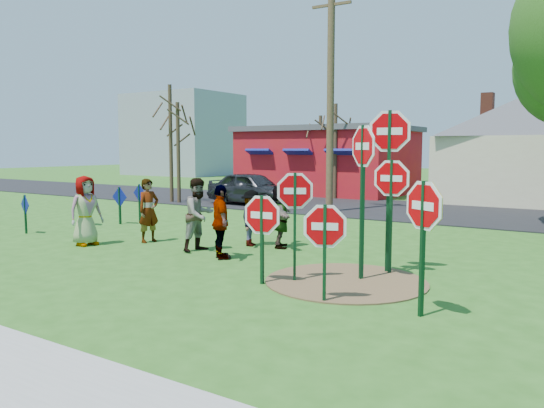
{
  "coord_description": "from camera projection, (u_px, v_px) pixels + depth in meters",
  "views": [
    {
      "loc": [
        8.85,
        -10.41,
        2.63
      ],
      "look_at": [
        1.35,
        1.18,
        1.18
      ],
      "focal_mm": 35.0,
      "sensor_mm": 36.0,
      "label": 1
    }
  ],
  "objects": [
    {
      "name": "cream_house",
      "position": [
        534.0,
        142.0,
        25.5
      ],
      "size": [
        9.4,
        9.4,
        6.5
      ],
      "color": "beige",
      "rests_on": "ground"
    },
    {
      "name": "suv",
      "position": [
        252.0,
        188.0,
        24.5
      ],
      "size": [
        4.57,
        2.11,
        1.52
      ],
      "primitive_type": "imported",
      "rotation": [
        0.0,
        0.0,
        1.5
      ],
      "color": "#303035",
      "rests_on": "road"
    },
    {
      "name": "stop_sign_e",
      "position": [
        325.0,
        233.0,
        9.0
      ],
      "size": [
        0.96,
        0.4,
        1.83
      ],
      "rotation": [
        0.0,
        0.0,
        0.38
      ],
      "color": "#0E361C",
      "rests_on": "ground"
    },
    {
      "name": "person_e",
      "position": [
        221.0,
        222.0,
        12.57
      ],
      "size": [
        1.08,
        1.01,
        1.78
      ],
      "primitive_type": "imported",
      "rotation": [
        0.0,
        0.0,
        2.44
      ],
      "color": "#50315B",
      "rests_on": "ground"
    },
    {
      "name": "utility_pole",
      "position": [
        331.0,
        90.0,
        21.41
      ],
      "size": [
        2.32,
        0.29,
        9.48
      ],
      "rotation": [
        0.0,
        0.0,
        0.03
      ],
      "color": "#4C3823",
      "rests_on": "ground"
    },
    {
      "name": "person_f",
      "position": [
        281.0,
        216.0,
        14.07
      ],
      "size": [
        1.22,
        1.6,
        1.68
      ],
      "primitive_type": "imported",
      "rotation": [
        0.0,
        0.0,
        2.1
      ],
      "color": "#1B4C21",
      "rests_on": "ground"
    },
    {
      "name": "stop_sign_g",
      "position": [
        295.0,
        202.0,
        10.36
      ],
      "size": [
        0.84,
        0.54,
        2.3
      ],
      "rotation": [
        0.0,
        0.0,
        0.57
      ],
      "color": "#0E361C",
      "rests_on": "ground"
    },
    {
      "name": "stop_sign_a",
      "position": [
        262.0,
        221.0,
        10.22
      ],
      "size": [
        1.04,
        0.14,
        1.88
      ],
      "rotation": [
        0.0,
        0.0,
        0.12
      ],
      "color": "#0E361C",
      "rests_on": "ground"
    },
    {
      "name": "blue_diamond_a",
      "position": [
        25.0,
        210.0,
        16.36
      ],
      "size": [
        0.62,
        0.15,
        1.21
      ],
      "rotation": [
        0.0,
        0.0,
        -0.21
      ],
      "color": "#0E361C",
      "rests_on": "ground"
    },
    {
      "name": "road",
      "position": [
        374.0,
        208.0,
        23.35
      ],
      "size": [
        120.0,
        7.5,
        0.04
      ],
      "primitive_type": "cube",
      "color": "black",
      "rests_on": "ground"
    },
    {
      "name": "stop_sign_d",
      "position": [
        391.0,
        188.0,
        10.97
      ],
      "size": [
        1.04,
        0.07,
        2.54
      ],
      "rotation": [
        0.0,
        0.0,
        0.04
      ],
      "color": "#0E361C",
      "rests_on": "ground"
    },
    {
      "name": "bare_tree_west",
      "position": [
        178.0,
        138.0,
        25.25
      ],
      "size": [
        1.8,
        1.8,
        4.81
      ],
      "color": "#382819",
      "rests_on": "ground"
    },
    {
      "name": "blue_diamond_d",
      "position": [
        139.0,
        199.0,
        18.76
      ],
      "size": [
        0.64,
        0.09,
        1.38
      ],
      "rotation": [
        0.0,
        0.0,
        -0.11
      ],
      "color": "#0E361C",
      "rests_on": "ground"
    },
    {
      "name": "person_a",
      "position": [
        86.0,
        211.0,
        14.38
      ],
      "size": [
        0.74,
        1.01,
        1.9
      ],
      "primitive_type": "imported",
      "rotation": [
        0.0,
        0.0,
        1.42
      ],
      "color": "#363F84",
      "rests_on": "ground"
    },
    {
      "name": "person_d",
      "position": [
        251.0,
        218.0,
        14.31
      ],
      "size": [
        0.82,
        1.1,
        1.51
      ],
      "primitive_type": "imported",
      "rotation": [
        0.0,
        0.0,
        1.87
      ],
      "color": "#35363A",
      "rests_on": "ground"
    },
    {
      "name": "bare_tree_mid",
      "position": [
        170.0,
        127.0,
        25.57
      ],
      "size": [
        1.8,
        1.8,
        5.68
      ],
      "color": "#382819",
      "rests_on": "ground"
    },
    {
      "name": "bare_tree_extra",
      "position": [
        320.0,
        145.0,
        27.97
      ],
      "size": [
        1.8,
        1.8,
        4.35
      ],
      "color": "#382819",
      "rests_on": "ground"
    },
    {
      "name": "ground",
      "position": [
        204.0,
        250.0,
        13.75
      ],
      "size": [
        120.0,
        120.0,
        0.0
      ],
      "primitive_type": "plane",
      "color": "#285B1A",
      "rests_on": "ground"
    },
    {
      "name": "distant_building",
      "position": [
        183.0,
        135.0,
        53.51
      ],
      "size": [
        10.0,
        8.0,
        8.0
      ],
      "primitive_type": "cube",
      "color": "#8C939E",
      "rests_on": "ground"
    },
    {
      "name": "person_c",
      "position": [
        199.0,
        215.0,
        13.58
      ],
      "size": [
        0.83,
        1.0,
        1.88
      ],
      "primitive_type": "imported",
      "rotation": [
        0.0,
        0.0,
        1.44
      ],
      "color": "brown",
      "rests_on": "ground"
    },
    {
      "name": "bare_tree_east",
      "position": [
        335.0,
        138.0,
        27.28
      ],
      "size": [
        1.8,
        1.8,
        4.92
      ],
      "color": "#382819",
      "rests_on": "ground"
    },
    {
      "name": "red_building",
      "position": [
        329.0,
        160.0,
        31.54
      ],
      "size": [
        9.4,
        7.69,
        3.9
      ],
      "color": "#A7101F",
      "rests_on": "ground"
    },
    {
      "name": "stop_sign_f",
      "position": [
        423.0,
        215.0,
        8.17
      ],
      "size": [
        0.93,
        0.54,
        2.28
      ],
      "rotation": [
        0.0,
        0.0,
        -0.52
      ],
      "color": "#0E361C",
      "rests_on": "ground"
    },
    {
      "name": "stop_sign_c",
      "position": [
        363.0,
        166.0,
        10.4
      ],
      "size": [
        0.93,
        0.68,
        3.24
      ],
      "rotation": [
        0.0,
        0.0,
        -0.63
      ],
      "color": "#0E361C",
      "rests_on": "ground"
    },
    {
      "name": "dirt_patch",
      "position": [
        346.0,
        281.0,
        10.48
      ],
      "size": [
        3.2,
        3.2,
        0.03
      ],
      "primitive_type": "cylinder",
      "color": "brown",
      "rests_on": "ground"
    },
    {
      "name": "person_b",
      "position": [
        149.0,
        211.0,
        14.85
      ],
      "size": [
        0.52,
        0.71,
        1.79
      ],
      "primitive_type": "imported",
      "rotation": [
        0.0,
        0.0,
        1.42
      ],
      "color": "#2B7C64",
      "rests_on": "ground"
    },
    {
      "name": "blue_diamond_b",
      "position": [
        80.0,
        198.0,
        18.0
      ],
      "size": [
        0.69,
        0.26,
        1.55
      ],
      "rotation": [
        0.0,
        0.0,
        -0.34
      ],
      "color": "#0E361C",
      "rests_on": "ground"
    },
    {
      "name": "blue_diamond_c",
      "position": [
        120.0,
        201.0,
        18.44
      ],
      "size": [
        0.72,
        0.07,
        1.31
      ],
      "rotation": [
        0.0,
        0.0,
        -0.0
      ],
      "color": "#0E361C",
      "rests_on": "ground"
    },
    {
      "name": "stop_sign_b",
      "position": [
        389.0,
        149.0,
        11.02
      ],
      "size": [
        1.18,
        0.23,
        3.58
      ],
      "rotation": [
        0.0,
        0.0,
        0.18
      ],
      "color": "#0E361C",
      "rests_on": "ground"
    }
  ]
}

